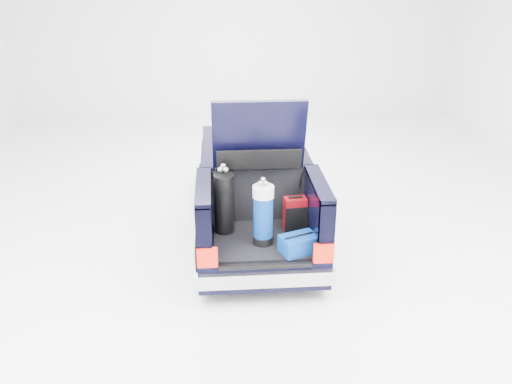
{
  "coord_description": "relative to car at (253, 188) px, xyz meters",
  "views": [
    {
      "loc": [
        -0.58,
        -8.08,
        4.21
      ],
      "look_at": [
        0.0,
        -0.5,
        0.87
      ],
      "focal_mm": 38.0,
      "sensor_mm": 36.0,
      "label": 1
    }
  ],
  "objects": [
    {
      "name": "red_suitcase",
      "position": [
        0.5,
        -1.35,
        0.17
      ],
      "size": [
        0.33,
        0.23,
        0.51
      ],
      "rotation": [
        0.0,
        0.0,
        0.1
      ],
      "color": "#680309",
      "rests_on": "car"
    },
    {
      "name": "blue_golf_bag",
      "position": [
        0.01,
        -1.72,
        0.36
      ],
      "size": [
        0.28,
        0.28,
        0.95
      ],
      "rotation": [
        0.0,
        0.0,
        0.0
      ],
      "color": "black",
      "rests_on": "car"
    },
    {
      "name": "car",
      "position": [
        0.0,
        0.0,
        0.0
      ],
      "size": [
        1.87,
        4.65,
        2.47
      ],
      "color": "black",
      "rests_on": "ground"
    },
    {
      "name": "ground",
      "position": [
        0.0,
        -0.11,
        -0.67
      ],
      "size": [
        14.0,
        14.0,
        0.0
      ],
      "primitive_type": "plane",
      "color": "white",
      "rests_on": "ground"
    },
    {
      "name": "black_golf_bag",
      "position": [
        -0.5,
        -1.37,
        0.38
      ],
      "size": [
        0.3,
        0.38,
        1.02
      ],
      "rotation": [
        0.0,
        0.0,
        0.05
      ],
      "color": "black",
      "rests_on": "car"
    },
    {
      "name": "blue_duffel",
      "position": [
        0.46,
        -1.99,
        0.04
      ],
      "size": [
        0.56,
        0.47,
        0.25
      ],
      "rotation": [
        0.0,
        0.0,
        0.37
      ],
      "color": "navy",
      "rests_on": "car"
    }
  ]
}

